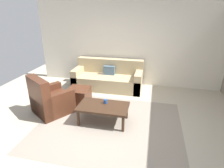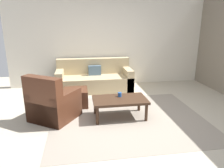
{
  "view_description": "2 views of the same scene",
  "coord_description": "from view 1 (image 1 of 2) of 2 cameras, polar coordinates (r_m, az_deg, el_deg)",
  "views": [
    {
      "loc": [
        0.83,
        -3.42,
        2.4
      ],
      "look_at": [
        0.02,
        0.19,
        0.9
      ],
      "focal_mm": 30.27,
      "sensor_mm": 36.0,
      "label": 1
    },
    {
      "loc": [
        -0.95,
        -3.87,
        1.92
      ],
      "look_at": [
        -0.27,
        0.39,
        0.64
      ],
      "focal_mm": 33.73,
      "sensor_mm": 36.0,
      "label": 2
    }
  ],
  "objects": [
    {
      "name": "armchair_leather",
      "position": [
        4.8,
        -18.35,
        -5.02
      ],
      "size": [
        1.11,
        1.11,
        0.95
      ],
      "color": "#4C2819",
      "rests_on": "ground_plane"
    },
    {
      "name": "area_rug",
      "position": [
        4.26,
        -0.84,
        -12.15
      ],
      "size": [
        3.1,
        2.6,
        0.01
      ],
      "primitive_type": "cube",
      "color": "gray",
      "rests_on": "ground_plane"
    },
    {
      "name": "cup",
      "position": [
        4.23,
        -2.0,
        -5.28
      ],
      "size": [
        0.08,
        0.08,
        0.09
      ],
      "primitive_type": "cylinder",
      "color": "#1E478C",
      "rests_on": "coffee_table"
    },
    {
      "name": "couch_main",
      "position": [
        6.06,
        -1.06,
        1.76
      ],
      "size": [
        2.14,
        0.9,
        0.88
      ],
      "color": "tan",
      "rests_on": "ground_plane"
    },
    {
      "name": "ottoman",
      "position": [
        5.19,
        -10.04,
        -3.37
      ],
      "size": [
        0.56,
        0.56,
        0.4
      ],
      "primitive_type": "cube",
      "color": "#4C2819",
      "rests_on": "ground_plane"
    },
    {
      "name": "coffee_table",
      "position": [
        4.18,
        -2.68,
        -7.17
      ],
      "size": [
        1.1,
        0.64,
        0.41
      ],
      "color": "#382316",
      "rests_on": "ground_plane"
    },
    {
      "name": "rear_partition",
      "position": [
        6.16,
        4.86,
        12.64
      ],
      "size": [
        6.0,
        0.12,
        2.8
      ],
      "primitive_type": "cube",
      "color": "silver",
      "rests_on": "ground_plane"
    },
    {
      "name": "ground_plane",
      "position": [
        4.26,
        -0.84,
        -12.2
      ],
      "size": [
        8.0,
        8.0,
        0.0
      ],
      "primitive_type": "plane",
      "color": "#B2A893"
    }
  ]
}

